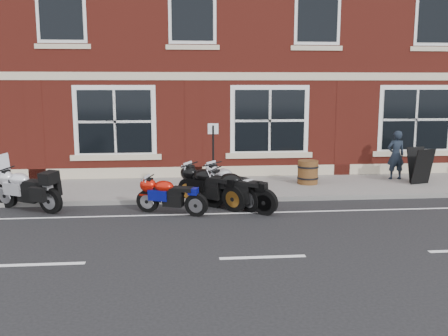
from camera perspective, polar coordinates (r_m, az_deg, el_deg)
The scene contains 13 objects.
ground at distance 12.17m, azimuth 2.03°, elevation -5.42°, with size 80.00×80.00×0.00m, color black.
sidewalk at distance 15.06m, azimuth 0.56°, elevation -2.27°, with size 30.00×3.00×0.12m, color slate.
kerb at distance 13.53m, azimuth 1.26°, elevation -3.63°, with size 30.00×0.16×0.12m, color slate.
pub_building at distance 22.40m, azimuth -1.49°, elevation 16.86°, with size 24.00×12.00×12.00m, color maroon.
moto_touring_silver at distance 13.50m, azimuth -21.64°, elevation -2.12°, with size 1.91×1.19×1.40m.
moto_sport_red at distance 12.26m, azimuth -6.13°, elevation -3.05°, with size 1.76×0.85×0.84m.
moto_sport_black at distance 12.90m, azimuth -1.59°, elevation -1.96°, with size 1.68×1.64×0.99m.
moto_sport_silver at distance 12.96m, azimuth 0.73°, elevation -1.93°, with size 1.33×1.89×0.98m.
moto_naked_black at distance 12.49m, azimuth 1.57°, elevation -2.44°, with size 1.79×1.39×0.96m.
pedestrian_left at distance 16.92m, azimuth 19.04°, elevation 1.41°, with size 0.57×0.38×1.57m, color black.
a_board_sign at distance 16.48m, azimuth 21.49°, elevation 0.26°, with size 0.67×0.44×1.11m, color black, non-canonical shape.
barrel_planter at distance 15.52m, azimuth 9.56°, elevation -0.47°, with size 0.65×0.65×0.72m.
parking_sign at distance 13.38m, azimuth -1.24°, elevation 1.51°, with size 0.28×0.05×2.00m.
Camera 1 is at (-1.53, -11.66, 3.14)m, focal length 40.00 mm.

